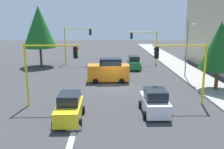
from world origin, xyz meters
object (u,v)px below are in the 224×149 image
(car_white, at_px, (155,102))
(car_yellow, at_px, (69,108))
(tree_opposite_side, at_px, (39,27))
(car_green, at_px, (134,63))
(traffic_signal_far_right, at_px, (76,38))
(traffic_signal_far_left, at_px, (145,41))
(traffic_signal_near_left, at_px, (183,62))
(traffic_signal_near_right, at_px, (48,62))
(delivery_van_orange, at_px, (109,71))
(tree_roadside_near, at_px, (220,46))
(street_lamp_curbside, at_px, (188,43))

(car_white, height_order, car_yellow, same)
(tree_opposite_side, distance_m, car_green, 15.37)
(car_white, bearing_deg, traffic_signal_far_right, -158.51)
(car_yellow, bearing_deg, car_white, 99.81)
(car_white, bearing_deg, tree_opposite_side, -145.15)
(traffic_signal_far_left, xyz_separation_m, car_green, (4.41, -2.36, -2.88))
(car_yellow, bearing_deg, traffic_signal_near_left, 108.92)
(traffic_signal_far_left, bearing_deg, car_yellow, -21.64)
(traffic_signal_near_left, xyz_separation_m, car_green, (-15.59, -2.35, -2.83))
(car_yellow, bearing_deg, tree_opposite_side, -160.57)
(traffic_signal_near_right, height_order, traffic_signal_far_left, traffic_signal_far_left)
(delivery_van_orange, distance_m, car_green, 8.49)
(traffic_signal_far_left, xyz_separation_m, tree_roadside_near, (16.00, 4.86, 0.85))
(traffic_signal_far_right, bearing_deg, traffic_signal_near_left, 29.59)
(traffic_signal_far_left, bearing_deg, traffic_signal_near_left, -0.03)
(traffic_signal_far_right, height_order, traffic_signal_far_left, traffic_signal_far_right)
(traffic_signal_near_right, relative_size, traffic_signal_near_left, 1.01)
(tree_opposite_side, xyz_separation_m, car_green, (2.41, 14.28, -5.16))
(traffic_signal_near_left, relative_size, street_lamp_curbside, 0.75)
(tree_roadside_near, distance_m, car_green, 14.15)
(tree_roadside_near, bearing_deg, tree_opposite_side, -123.07)
(traffic_signal_far_right, relative_size, tree_roadside_near, 0.84)
(street_lamp_curbside, bearing_deg, tree_roadside_near, 13.05)
(traffic_signal_far_right, xyz_separation_m, street_lamp_curbside, (10.39, 14.93, 0.19))
(traffic_signal_far_left, height_order, car_green, traffic_signal_far_left)
(street_lamp_curbside, bearing_deg, traffic_signal_far_right, -124.83)
(traffic_signal_far_right, xyz_separation_m, car_white, (22.02, 8.67, -3.26))
(traffic_signal_near_right, height_order, car_green, traffic_signal_near_right)
(traffic_signal_near_right, distance_m, delivery_van_orange, 9.81)
(traffic_signal_far_left, bearing_deg, traffic_signal_far_right, -90.00)
(traffic_signal_far_right, bearing_deg, car_green, 63.89)
(tree_opposite_side, bearing_deg, traffic_signal_far_left, 96.85)
(tree_opposite_side, bearing_deg, tree_roadside_near, 56.93)
(traffic_signal_near_left, bearing_deg, car_yellow, -71.08)
(tree_roadside_near, relative_size, delivery_van_orange, 1.47)
(traffic_signal_near_left, height_order, delivery_van_orange, traffic_signal_near_left)
(traffic_signal_far_right, bearing_deg, car_yellow, 5.40)
(delivery_van_orange, relative_size, car_yellow, 1.20)
(traffic_signal_far_left, bearing_deg, street_lamp_curbside, 18.92)
(tree_opposite_side, bearing_deg, street_lamp_curbside, 67.45)
(traffic_signal_far_right, relative_size, street_lamp_curbside, 0.84)
(traffic_signal_near_left, xyz_separation_m, car_white, (2.02, -2.69, -2.83))
(traffic_signal_near_right, distance_m, tree_roadside_near, 16.64)
(traffic_signal_near_left, distance_m, tree_roadside_near, 6.37)
(car_green, bearing_deg, car_yellow, -20.00)
(traffic_signal_near_left, height_order, car_green, traffic_signal_near_left)
(traffic_signal_far_left, relative_size, car_green, 1.27)
(traffic_signal_near_right, relative_size, traffic_signal_far_right, 0.89)
(street_lamp_curbside, relative_size, car_yellow, 1.75)
(traffic_signal_near_left, relative_size, car_white, 1.35)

